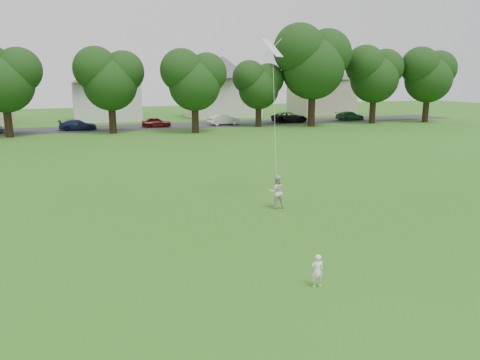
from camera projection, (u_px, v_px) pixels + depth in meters
name	position (u px, v px, depth m)	size (l,w,h in m)	color
ground	(258.00, 269.00, 14.00)	(160.00, 160.00, 0.00)	#2B6116
street	(115.00, 128.00, 52.46)	(90.00, 7.00, 0.01)	#2D2D30
toddler	(317.00, 271.00, 12.69)	(0.34, 0.23, 0.94)	white
older_boy	(276.00, 192.00, 20.30)	(0.72, 0.56, 1.48)	silver
kite	(275.00, 116.00, 20.23)	(1.23, 1.24, 6.24)	white
tree_row	(153.00, 69.00, 47.32)	(80.13, 8.50, 11.77)	black
parked_cars	(130.00, 123.00, 51.94)	(64.31, 2.27, 1.26)	black
house_row	(106.00, 83.00, 60.62)	(76.99, 14.13, 9.99)	beige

